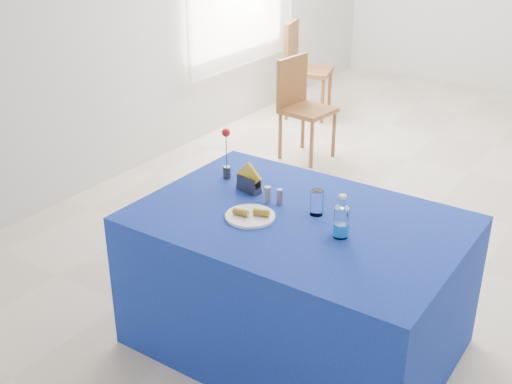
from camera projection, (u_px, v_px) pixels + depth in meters
floor at (438, 206)px, 5.00m from camera, size 7.00×7.00×0.00m
plate at (250, 216)px, 3.17m from camera, size 0.25×0.25×0.01m
drinking_glass at (317, 203)px, 3.18m from camera, size 0.07×0.07×0.13m
salt_shaker at (268, 194)px, 3.32m from camera, size 0.03×0.03×0.08m
pepper_shaker at (280, 197)px, 3.29m from camera, size 0.03×0.03×0.08m
blue_table at (297, 282)px, 3.34m from camera, size 1.60×1.10×0.76m
water_bottle at (341, 223)px, 2.97m from camera, size 0.07×0.07×0.21m
napkin_holder at (249, 183)px, 3.43m from camera, size 0.16×0.08×0.17m
rose_vase at (226, 155)px, 3.55m from camera, size 0.05×0.05×0.30m
chair_win_a at (301, 101)px, 5.73m from camera, size 0.45×0.45×0.91m
chair_win_b at (301, 63)px, 6.78m from camera, size 0.56×0.56×1.00m
banana_pieces at (251, 213)px, 3.16m from camera, size 0.17×0.10×0.03m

